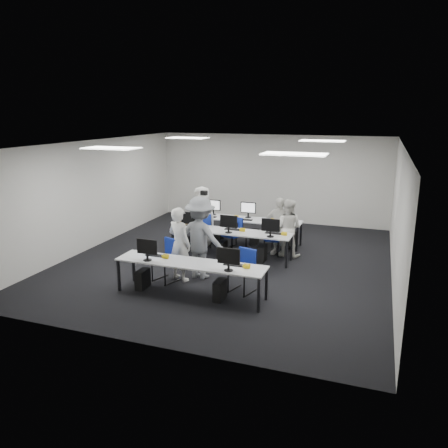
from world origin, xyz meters
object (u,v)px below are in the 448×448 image
(chair_6, at_px, (236,239))
(chair_4, at_px, (272,245))
(desk_front, at_px, (190,265))
(chair_3, at_px, (232,241))
(chair_2, at_px, (201,238))
(student_3, at_px, (279,226))
(student_2, at_px, (202,216))
(photographer, at_px, (200,238))
(desk_mid, at_px, (231,233))
(chair_0, at_px, (167,268))
(student_1, at_px, (288,228))
(chair_1, at_px, (242,279))
(student_0, at_px, (179,244))
(chair_5, at_px, (203,235))
(chair_7, at_px, (277,242))

(chair_6, bearing_deg, chair_4, 11.38)
(desk_front, distance_m, chair_3, 3.12)
(chair_2, bearing_deg, student_3, -1.69)
(desk_front, bearing_deg, chair_2, 109.01)
(student_2, relative_size, photographer, 0.90)
(desk_mid, bearing_deg, student_2, 144.73)
(chair_2, xyz_separation_m, chair_6, (0.95, 0.34, -0.02))
(chair_0, distance_m, chair_3, 2.62)
(student_3, height_order, photographer, photographer)
(chair_0, distance_m, student_1, 3.53)
(photographer, bearing_deg, student_3, -110.89)
(chair_6, bearing_deg, student_2, -157.63)
(chair_6, bearing_deg, desk_mid, -60.57)
(chair_0, xyz_separation_m, chair_3, (0.71, 2.52, -0.00))
(desk_front, xyz_separation_m, chair_0, (-0.86, 0.57, -0.38))
(chair_3, xyz_separation_m, chair_4, (1.11, 0.15, -0.04))
(chair_0, distance_m, chair_2, 2.54)
(chair_1, distance_m, student_0, 1.66)
(chair_0, relative_size, student_2, 0.56)
(chair_1, bearing_deg, student_1, 98.47)
(student_3, bearing_deg, desk_mid, -135.20)
(desk_mid, relative_size, chair_5, 3.29)
(student_0, height_order, student_2, student_2)
(chair_4, distance_m, chair_6, 1.10)
(chair_2, xyz_separation_m, chair_4, (2.03, 0.15, -0.02))
(chair_4, bearing_deg, chair_5, 172.30)
(chair_3, bearing_deg, chair_1, -46.28)
(desk_mid, height_order, photographer, photographer)
(student_0, relative_size, student_3, 1.09)
(chair_0, bearing_deg, desk_front, -13.81)
(chair_1, relative_size, chair_3, 0.98)
(chair_7, relative_size, student_1, 0.60)
(student_0, bearing_deg, chair_5, -59.17)
(chair_2, xyz_separation_m, student_0, (0.47, -2.36, 0.57))
(chair_6, relative_size, student_3, 0.53)
(chair_0, bearing_deg, student_2, 115.82)
(chair_7, height_order, photographer, photographer)
(chair_3, bearing_deg, photographer, -71.56)
(chair_2, distance_m, chair_6, 1.01)
(student_1, height_order, student_2, student_2)
(chair_5, height_order, chair_6, chair_5)
(chair_1, height_order, chair_7, same)
(desk_mid, height_order, chair_7, chair_7)
(chair_2, bearing_deg, chair_7, 2.29)
(chair_5, xyz_separation_m, student_0, (0.49, -2.59, 0.54))
(chair_1, relative_size, chair_2, 1.03)
(chair_4, height_order, chair_5, chair_5)
(chair_3, xyz_separation_m, chair_5, (-0.94, 0.23, 0.01))
(desk_front, height_order, chair_5, chair_5)
(chair_5, relative_size, chair_7, 1.06)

